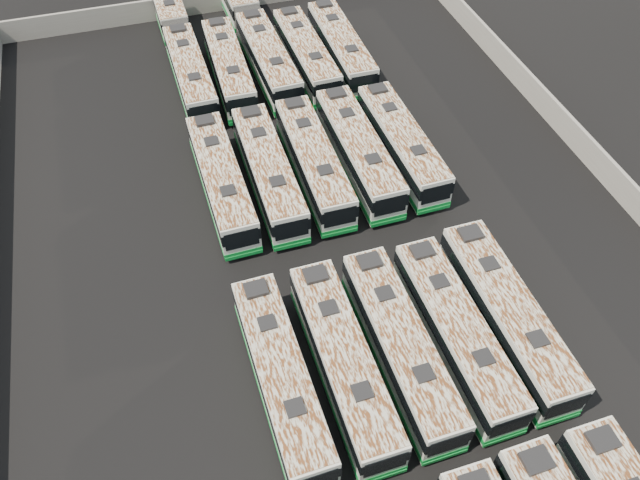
{
  "coord_description": "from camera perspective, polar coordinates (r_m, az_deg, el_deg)",
  "views": [
    {
      "loc": [
        -8.81,
        -25.21,
        32.8
      ],
      "look_at": [
        -0.58,
        1.18,
        1.6
      ],
      "focal_mm": 35.0,
      "sensor_mm": 36.0,
      "label": 1
    }
  ],
  "objects": [
    {
      "name": "bus_midfront_right",
      "position": [
        37.84,
        12.33,
        -8.26
      ],
      "size": [
        2.88,
        12.61,
        3.54
      ],
      "rotation": [
        0.0,
        0.0,
        0.02
      ],
      "color": "silver",
      "rests_on": "ground"
    },
    {
      "name": "bus_midback_right",
      "position": [
        47.88,
        3.53,
        8.11
      ],
      "size": [
        2.82,
        12.95,
        3.65
      ],
      "rotation": [
        0.0,
        0.0,
        0.01
      ],
      "color": "silver",
      "rests_on": "ground"
    },
    {
      "name": "perimeter_wall",
      "position": [
        41.45,
        1.25,
        -1.45
      ],
      "size": [
        45.2,
        73.2,
        2.2
      ],
      "color": "slate",
      "rests_on": "ground"
    },
    {
      "name": "bus_back_far_left",
      "position": [
        60.02,
        -12.32,
        16.24
      ],
      "size": [
        2.93,
        19.38,
        3.51
      ],
      "rotation": [
        0.0,
        0.0,
        0.02
      ],
      "color": "silver",
      "rests_on": "ground"
    },
    {
      "name": "bus_back_left",
      "position": [
        57.48,
        -8.32,
        15.3
      ],
      "size": [
        2.94,
        12.58,
        3.53
      ],
      "rotation": [
        0.0,
        0.0,
        -0.02
      ],
      "color": "silver",
      "rests_on": "ground"
    },
    {
      "name": "bus_midback_far_left",
      "position": [
        45.95,
        -8.97,
        5.35
      ],
      "size": [
        2.89,
        12.67,
        3.56
      ],
      "rotation": [
        0.0,
        0.0,
        0.02
      ],
      "color": "silver",
      "rests_on": "ground"
    },
    {
      "name": "bus_midfront_left",
      "position": [
        35.94,
        2.17,
        -11.1
      ],
      "size": [
        2.79,
        12.73,
        3.58
      ],
      "rotation": [
        0.0,
        0.0,
        0.01
      ],
      "color": "silver",
      "rests_on": "ground"
    },
    {
      "name": "bus_midback_left",
      "position": [
        46.24,
        -4.71,
        6.22
      ],
      "size": [
        2.7,
        12.76,
        3.6
      ],
      "rotation": [
        0.0,
        0.0,
        -0.0
      ],
      "color": "silver",
      "rests_on": "ground"
    },
    {
      "name": "bus_midfront_far_left",
      "position": [
        35.55,
        -3.54,
        -12.41
      ],
      "size": [
        2.87,
        12.53,
        3.52
      ],
      "rotation": [
        0.0,
        0.0,
        0.02
      ],
      "color": "silver",
      "rests_on": "ground"
    },
    {
      "name": "bus_back_right",
      "position": [
        58.68,
        -1.27,
        16.55
      ],
      "size": [
        2.88,
        12.54,
        3.52
      ],
      "rotation": [
        0.0,
        0.0,
        0.02
      ],
      "color": "silver",
      "rests_on": "ground"
    },
    {
      "name": "bus_back_far_right",
      "position": [
        59.64,
        1.94,
        17.15
      ],
      "size": [
        2.79,
        12.71,
        3.58
      ],
      "rotation": [
        0.0,
        0.0,
        -0.01
      ],
      "color": "silver",
      "rests_on": "ground"
    },
    {
      "name": "bus_midfront_far_right",
      "position": [
        39.25,
        16.67,
        -6.58
      ],
      "size": [
        2.78,
        12.91,
        3.64
      ],
      "rotation": [
        0.0,
        0.0,
        0.0
      ],
      "color": "silver",
      "rests_on": "ground"
    },
    {
      "name": "bus_back_center",
      "position": [
        60.96,
        -5.65,
        17.71
      ],
      "size": [
        3.22,
        20.04,
        3.62
      ],
      "rotation": [
        0.0,
        0.0,
        0.03
      ],
      "color": "silver",
      "rests_on": "ground"
    },
    {
      "name": "bus_midfront_center",
      "position": [
        36.76,
        7.37,
        -9.61
      ],
      "size": [
        2.83,
        12.73,
        3.58
      ],
      "rotation": [
        0.0,
        0.0,
        0.01
      ],
      "color": "silver",
      "rests_on": "ground"
    },
    {
      "name": "ground",
      "position": [
        42.3,
        1.22,
        -2.41
      ],
      "size": [
        140.0,
        140.0,
        0.0
      ],
      "primitive_type": "plane",
      "color": "black",
      "rests_on": "ground"
    },
    {
      "name": "bus_midback_far_right",
      "position": [
        49.0,
        7.46,
        8.74
      ],
      "size": [
        2.85,
        12.5,
        3.51
      ],
      "rotation": [
        0.0,
        0.0,
        0.02
      ],
      "color": "silver",
      "rests_on": "ground"
    },
    {
      "name": "bus_midback_center",
      "position": [
        46.95,
        -0.57,
        7.18
      ],
      "size": [
        2.78,
        12.71,
        3.58
      ],
      "rotation": [
        0.0,
        0.0,
        -0.01
      ],
      "color": "silver",
      "rests_on": "ground"
    }
  ]
}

